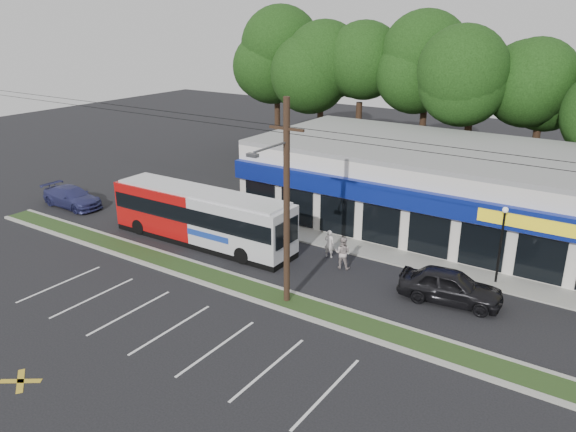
{
  "coord_description": "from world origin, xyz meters",
  "views": [
    {
      "loc": [
        16.73,
        -19.37,
        13.33
      ],
      "look_at": [
        0.39,
        5.0,
        2.79
      ],
      "focal_mm": 35.0,
      "sensor_mm": 36.0,
      "label": 1
    }
  ],
  "objects_px": {
    "utility_pole": "(283,197)",
    "pedestrian_a": "(329,244)",
    "pedestrian_b": "(343,253)",
    "lamp_post": "(502,236)",
    "metrobus": "(202,215)",
    "car_silver": "(162,218)",
    "car_dark": "(450,286)",
    "car_blue": "(72,197)"
  },
  "relations": [
    {
      "from": "pedestrian_b",
      "to": "car_dark",
      "type": "bearing_deg",
      "value": 162.17
    },
    {
      "from": "metrobus",
      "to": "pedestrian_b",
      "type": "xyz_separation_m",
      "value": [
        9.0,
        1.5,
        -0.86
      ]
    },
    {
      "from": "lamp_post",
      "to": "car_blue",
      "type": "height_order",
      "value": "lamp_post"
    },
    {
      "from": "utility_pole",
      "to": "car_blue",
      "type": "bearing_deg",
      "value": 170.82
    },
    {
      "from": "lamp_post",
      "to": "car_blue",
      "type": "xyz_separation_m",
      "value": [
        -29.26,
        -4.47,
        -1.93
      ]
    },
    {
      "from": "car_dark",
      "to": "pedestrian_a",
      "type": "xyz_separation_m",
      "value": [
        -7.62,
        1.4,
        -0.01
      ]
    },
    {
      "from": "car_silver",
      "to": "car_blue",
      "type": "height_order",
      "value": "car_blue"
    },
    {
      "from": "lamp_post",
      "to": "car_silver",
      "type": "height_order",
      "value": "lamp_post"
    },
    {
      "from": "metrobus",
      "to": "pedestrian_b",
      "type": "bearing_deg",
      "value": 8.66
    },
    {
      "from": "car_silver",
      "to": "pedestrian_b",
      "type": "distance_m",
      "value": 12.96
    },
    {
      "from": "car_silver",
      "to": "car_dark",
      "type": "bearing_deg",
      "value": -81.9
    },
    {
      "from": "utility_pole",
      "to": "metrobus",
      "type": "bearing_deg",
      "value": 157.12
    },
    {
      "from": "utility_pole",
      "to": "car_silver",
      "type": "distance_m",
      "value": 13.83
    },
    {
      "from": "pedestrian_b",
      "to": "pedestrian_a",
      "type": "bearing_deg",
      "value": -46.68
    },
    {
      "from": "utility_pole",
      "to": "metrobus",
      "type": "relative_size",
      "value": 3.99
    },
    {
      "from": "pedestrian_a",
      "to": "pedestrian_b",
      "type": "relative_size",
      "value": 0.91
    },
    {
      "from": "lamp_post",
      "to": "car_dark",
      "type": "distance_m",
      "value": 4.01
    },
    {
      "from": "lamp_post",
      "to": "metrobus",
      "type": "distance_m",
      "value": 17.21
    },
    {
      "from": "utility_pole",
      "to": "lamp_post",
      "type": "relative_size",
      "value": 11.76
    },
    {
      "from": "car_silver",
      "to": "car_blue",
      "type": "distance_m",
      "value": 8.73
    },
    {
      "from": "utility_pole",
      "to": "car_dark",
      "type": "distance_m",
      "value": 9.37
    },
    {
      "from": "utility_pole",
      "to": "lamp_post",
      "type": "bearing_deg",
      "value": 43.95
    },
    {
      "from": "pedestrian_a",
      "to": "car_blue",
      "type": "bearing_deg",
      "value": 1.31
    },
    {
      "from": "car_dark",
      "to": "pedestrian_b",
      "type": "relative_size",
      "value": 2.71
    },
    {
      "from": "utility_pole",
      "to": "pedestrian_a",
      "type": "distance_m",
      "value": 7.57
    },
    {
      "from": "car_dark",
      "to": "pedestrian_b",
      "type": "distance_m",
      "value": 6.28
    },
    {
      "from": "utility_pole",
      "to": "metrobus",
      "type": "xyz_separation_m",
      "value": [
        -8.47,
        3.57,
        -3.64
      ]
    },
    {
      "from": "metrobus",
      "to": "pedestrian_b",
      "type": "height_order",
      "value": "metrobus"
    },
    {
      "from": "pedestrian_a",
      "to": "lamp_post",
      "type": "bearing_deg",
      "value": -174.0
    },
    {
      "from": "utility_pole",
      "to": "car_blue",
      "type": "distance_m",
      "value": 21.87
    },
    {
      "from": "lamp_post",
      "to": "pedestrian_a",
      "type": "bearing_deg",
      "value": -168.08
    },
    {
      "from": "utility_pole",
      "to": "car_silver",
      "type": "bearing_deg",
      "value": 162.34
    },
    {
      "from": "lamp_post",
      "to": "car_dark",
      "type": "relative_size",
      "value": 0.85
    },
    {
      "from": "utility_pole",
      "to": "pedestrian_a",
      "type": "relative_size",
      "value": 29.87
    },
    {
      "from": "pedestrian_a",
      "to": "pedestrian_b",
      "type": "distance_m",
      "value": 1.64
    },
    {
      "from": "utility_pole",
      "to": "car_blue",
      "type": "height_order",
      "value": "utility_pole"
    },
    {
      "from": "metrobus",
      "to": "car_silver",
      "type": "bearing_deg",
      "value": 173.86
    },
    {
      "from": "car_blue",
      "to": "car_silver",
      "type": "bearing_deg",
      "value": -85.68
    },
    {
      "from": "car_silver",
      "to": "pedestrian_b",
      "type": "relative_size",
      "value": 2.2
    },
    {
      "from": "pedestrian_a",
      "to": "car_silver",
      "type": "bearing_deg",
      "value": 4.09
    },
    {
      "from": "pedestrian_a",
      "to": "pedestrian_b",
      "type": "bearing_deg",
      "value": 140.67
    },
    {
      "from": "lamp_post",
      "to": "car_silver",
      "type": "xyz_separation_m",
      "value": [
        -20.54,
        -3.94,
        -2.0
      ]
    }
  ]
}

